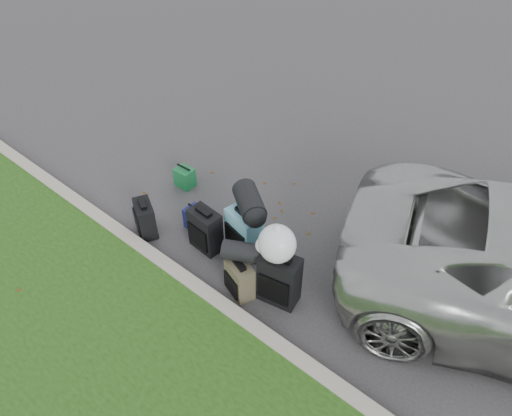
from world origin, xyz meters
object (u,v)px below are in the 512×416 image
Objects in this scene: suitcase_small_black at (145,219)px; suitcase_large_black_right at (279,279)px; tote_navy at (196,219)px; suitcase_large_black_left at (205,230)px; tote_green at (185,177)px; suitcase_teal at (244,233)px; suitcase_olive at (240,280)px.

suitcase_small_black is 0.72× the size of suitcase_large_black_right.
suitcase_large_black_right is 1.67m from tote_navy.
suitcase_large_black_left is 1.98× the size of tote_green.
tote_green is (-1.16, 0.73, -0.15)m from suitcase_large_black_left.
suitcase_large_black_right reaches higher than suitcase_large_black_left.
tote_navy is (-1.64, 0.24, -0.19)m from suitcase_large_black_right.
suitcase_large_black_left is 0.52m from suitcase_teal.
suitcase_large_black_right is at bearing 48.46° from suitcase_olive.
tote_green is at bearing 175.34° from suitcase_teal.
suitcase_teal reaches higher than suitcase_small_black.
suitcase_large_black_right reaches higher than suitcase_small_black.
suitcase_large_black_left reaches higher than tote_green.
suitcase_teal is at bearing 8.37° from tote_navy.
tote_navy is (0.80, -0.55, 0.01)m from tote_green.
tote_green is (-2.03, 1.03, -0.09)m from suitcase_olive.
suitcase_olive is at bearing 28.73° from suitcase_small_black.
suitcase_teal is 2.19× the size of tote_green.
suitcase_large_black_right is 2.26× the size of tote_green.
suitcase_teal reaches higher than tote_navy.
suitcase_small_black is 0.74× the size of suitcase_teal.
suitcase_olive is (1.70, 0.02, -0.00)m from suitcase_small_black.
suitcase_olive is 2.28m from tote_green.
suitcase_olive is at bearing -15.00° from suitcase_large_black_left.
suitcase_large_black_left is at bearing -138.58° from suitcase_teal.
suitcase_teal is (1.28, 0.59, 0.09)m from suitcase_small_black.
suitcase_large_black_right reaches higher than tote_navy.
suitcase_small_black is 1.11m from tote_green.
suitcase_small_black is 1.56× the size of tote_navy.
suitcase_olive is at bearing -18.76° from tote_navy.
suitcase_teal is 0.97× the size of suitcase_large_black_right.
suitcase_large_black_left reaches higher than suitcase_small_black.
suitcase_large_black_left reaches higher than tote_navy.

